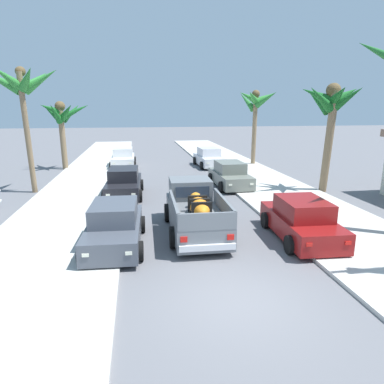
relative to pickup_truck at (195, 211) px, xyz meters
name	(u,v)px	position (x,y,z in m)	size (l,w,h in m)	color
ground_plane	(237,300)	(0.22, -5.14, -0.81)	(160.00, 160.00, 0.00)	slate
sidewalk_left	(83,193)	(-5.25, 6.86, -0.75)	(4.92, 60.00, 0.12)	beige
sidewalk_right	(268,186)	(5.70, 6.86, -0.75)	(4.92, 60.00, 0.12)	beige
curb_left	(102,193)	(-4.19, 6.86, -0.76)	(0.16, 60.00, 0.10)	silver
curb_right	(251,187)	(4.64, 6.86, -0.76)	(0.16, 60.00, 0.10)	silver
pickup_truck	(195,211)	(0.00, 0.00, 0.00)	(2.30, 5.25, 1.80)	slate
car_left_near	(123,158)	(-3.28, 15.99, -0.10)	(2.05, 4.27, 1.54)	silver
car_right_near	(230,175)	(3.43, 7.38, -0.10)	(2.10, 4.29, 1.54)	slate
car_left_mid	(209,158)	(3.70, 14.98, -0.10)	(2.17, 4.32, 1.54)	silver
car_right_mid	(301,220)	(3.71, -1.47, -0.10)	(2.19, 4.33, 1.54)	maroon
car_left_far	(124,183)	(-2.92, 6.11, -0.10)	(2.17, 4.32, 1.54)	black
car_right_far	(115,226)	(-3.02, -1.04, -0.10)	(2.17, 4.32, 1.54)	#474C56
palm_tree_right_fore	(256,103)	(7.61, 15.20, 4.26)	(3.42, 3.73, 6.19)	#846B4C
palm_tree_left_mid	(21,87)	(-8.10, 7.63, 5.01)	(4.25, 3.43, 6.94)	#846B4C
palm_tree_right_mid	(62,115)	(-7.71, 15.50, 3.35)	(3.91, 3.75, 5.24)	#846B4C
palm_tree_left_back	(330,106)	(8.36, 5.20, 4.04)	(3.58, 3.37, 6.05)	#846B4C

